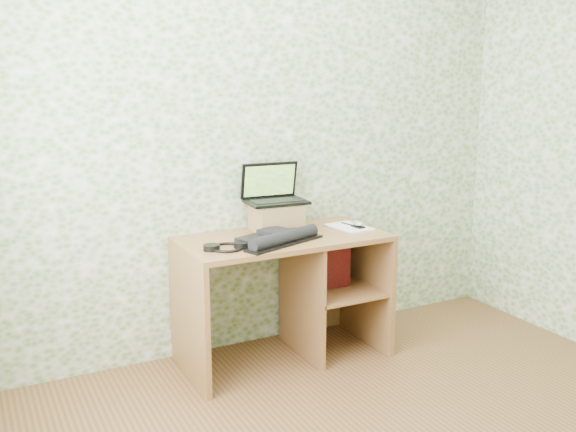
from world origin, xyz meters
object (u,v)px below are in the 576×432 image
desk (293,277)px  notepad (349,227)px  keyboard (279,237)px  laptop (273,193)px  riser (276,217)px

desk → notepad: (0.37, -0.04, 0.28)m
desk → keyboard: (-0.15, -0.12, 0.29)m
laptop → desk: bearing=-68.0°
desk → laptop: size_ratio=3.26×
riser → laptop: laptop is taller
riser → laptop: 0.14m
laptop → notepad: 0.51m
desk → notepad: size_ratio=4.46×
keyboard → notepad: size_ratio=1.98×
riser → laptop: bearing=90.0°
desk → laptop: (-0.05, 0.15, 0.49)m
desk → laptop: 0.52m
riser → keyboard: riser is taller
notepad → laptop: bearing=148.9°
desk → keyboard: 0.35m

